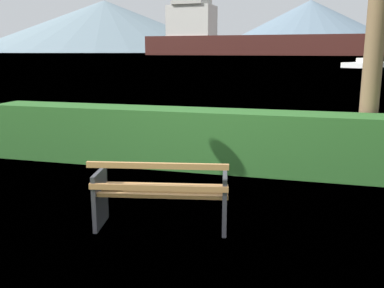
# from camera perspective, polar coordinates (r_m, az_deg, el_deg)

# --- Properties ---
(ground_plane) EXTENTS (1400.00, 1400.00, 0.00)m
(ground_plane) POSITION_cam_1_polar(r_m,az_deg,el_deg) (5.21, -3.99, -10.89)
(ground_plane) COLOR olive
(water_surface) EXTENTS (620.00, 620.00, 0.00)m
(water_surface) POSITION_cam_1_polar(r_m,az_deg,el_deg) (312.82, 15.11, 11.56)
(water_surface) COLOR #7A99A8
(water_surface) RESTS_ON ground_plane
(park_bench) EXTENTS (1.64, 0.85, 0.87)m
(park_bench) POSITION_cam_1_polar(r_m,az_deg,el_deg) (5.01, -4.16, -6.72)
(park_bench) COLOR #A0703F
(park_bench) RESTS_ON ground_plane
(hedge_row) EXTENTS (8.42, 0.75, 1.04)m
(hedge_row) POSITION_cam_1_polar(r_m,az_deg,el_deg) (7.53, 2.59, 0.59)
(hedge_row) COLOR #285B23
(hedge_row) RESTS_ON ground_plane
(cargo_ship_large) EXTENTS (118.91, 26.56, 27.72)m
(cargo_ship_large) POSITION_cam_1_polar(r_m,az_deg,el_deg) (206.46, 7.69, 13.82)
(cargo_ship_large) COLOR #471E19
(cargo_ship_large) RESTS_ON water_surface
(sailboat_mid) EXTENTS (7.26, 8.55, 1.17)m
(sailboat_mid) POSITION_cam_1_polar(r_m,az_deg,el_deg) (59.60, 22.61, 9.85)
(sailboat_mid) COLOR silver
(sailboat_mid) RESTS_ON water_surface
(distant_hills) EXTENTS (836.73, 415.68, 68.24)m
(distant_hills) POSITION_cam_1_polar(r_m,az_deg,el_deg) (575.31, 11.75, 14.91)
(distant_hills) COLOR slate
(distant_hills) RESTS_ON ground_plane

